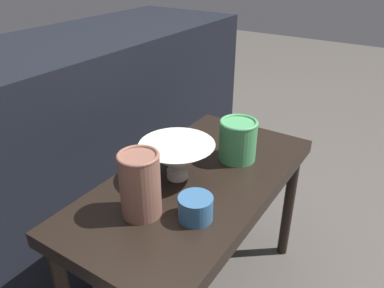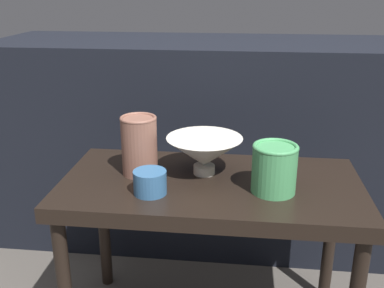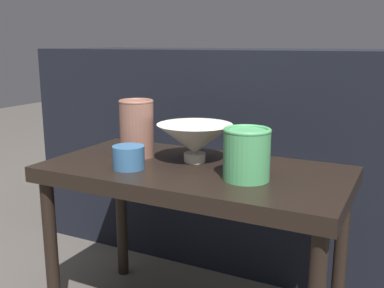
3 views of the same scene
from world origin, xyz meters
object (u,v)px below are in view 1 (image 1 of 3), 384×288
cup (196,208)px  vase_textured_left (140,184)px  bowl (177,157)px  vase_colorful_right (238,139)px

cup → vase_textured_left: bearing=113.7°
bowl → vase_textured_left: bearing=-174.1°
bowl → vase_colorful_right: bearing=-26.6°
bowl → cup: bowl is taller
bowl → vase_colorful_right: 0.20m
vase_textured_left → vase_colorful_right: vase_textured_left is taller
vase_colorful_right → cup: 0.30m
cup → bowl: bearing=48.3°
vase_textured_left → cup: vase_textured_left is taller
vase_textured_left → cup: bearing=-66.3°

